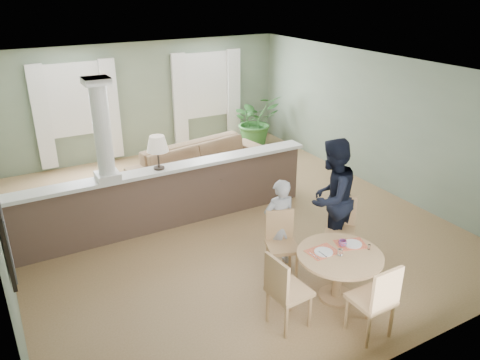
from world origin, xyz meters
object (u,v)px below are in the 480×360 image
dining_table (339,263)px  chair_side (284,289)px  chair_far_boy (281,240)px  man_person (331,198)px  sofa (205,167)px  child_person (279,223)px  houseplant (255,121)px  chair_near (377,299)px  chair_far_man (341,225)px

dining_table → chair_side: 0.98m
chair_far_boy → man_person: man_person is taller
sofa → child_person: size_ratio=2.18×
houseplant → chair_near: (-2.42, -6.81, -0.11)m
dining_table → chair_near: (-0.13, -0.82, 0.02)m
houseplant → child_person: size_ratio=0.97×
chair_near → dining_table: bearing=-99.8°
sofa → chair_far_boy: 3.35m
man_person → houseplant: bearing=-128.4°
sofa → chair_near: (-0.14, -5.04, 0.12)m
chair_far_boy → chair_side: chair_side is taller
sofa → dining_table: 4.22m
chair_near → man_person: (0.76, 1.81, 0.38)m
chair_far_man → chair_near: chair_near is taller
child_person → chair_far_man: bearing=168.5°
dining_table → chair_side: size_ratio=1.11×
houseplant → chair_far_boy: (-2.62, -5.11, -0.14)m
chair_side → man_person: bearing=-59.3°
man_person → dining_table: bearing=37.2°
chair_far_man → man_person: man_person is taller
chair_near → child_person: 1.91m
dining_table → chair_near: size_ratio=1.11×
sofa → chair_far_boy: (-0.34, -3.33, 0.09)m
chair_far_boy → chair_far_man: (1.04, -0.08, 0.01)m
houseplant → chair_side: (-3.26, -6.13, -0.11)m
child_person → chair_far_boy: bearing=70.9°
chair_side → chair_far_man: bearing=-65.2°
sofa → man_person: size_ratio=1.61×
houseplant → man_person: 5.28m
sofa → child_person: bearing=-103.8°
chair_far_boy → man_person: (0.96, 0.10, 0.41)m
sofa → chair_side: chair_side is taller
sofa → chair_side: size_ratio=2.98×
houseplant → chair_far_man: size_ratio=1.36×
chair_far_boy → dining_table: bearing=-50.0°
sofa → dining_table: sofa is taller
man_person → chair_far_man: bearing=91.6°
dining_table → chair_far_boy: bearing=110.5°
chair_far_man → chair_side: chair_side is taller
sofa → houseplant: size_ratio=2.26×
chair_far_boy → child_person: 0.27m
dining_table → man_person: (0.63, 0.99, 0.40)m
dining_table → houseplant: bearing=69.1°
chair_far_boy → chair_near: (0.20, -1.70, 0.03)m
houseplant → chair_near: size_ratio=1.32×
chair_far_man → child_person: bearing=-151.5°
chair_far_man → chair_side: 1.92m
sofa → chair_far_man: 3.49m
chair_far_man → man_person: bearing=156.5°
sofa → man_person: man_person is taller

